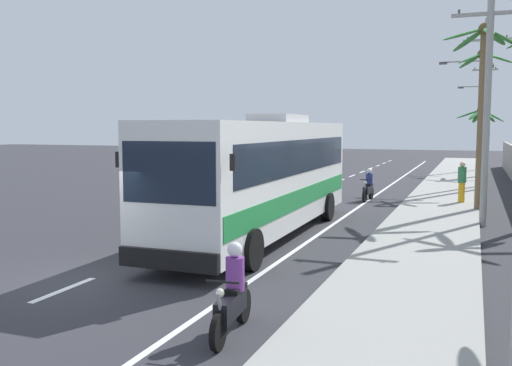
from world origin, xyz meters
TOP-DOWN VIEW (x-y plane):
  - ground_plane at (0.00, 0.00)m, footprint 160.00×160.00m
  - sidewalk_kerb at (6.80, 10.00)m, footprint 3.20×90.00m
  - lane_markings at (2.16, 14.84)m, footprint 3.64×71.18m
  - coach_bus_foreground at (1.89, 6.49)m, footprint 2.97×12.42m
  - motorcycle_beside_bus at (3.49, 16.50)m, footprint 0.56×1.96m
  - motorcycle_trailing at (4.43, -1.87)m, footprint 0.56×1.96m
  - pedestrian_near_kerb at (7.67, 16.35)m, footprint 0.36×0.36m
  - utility_pole_mid at (8.50, 10.84)m, footprint 2.55×0.24m
  - utility_pole_far at (8.48, 24.25)m, footprint 3.76×0.24m
  - utility_pole_distant at (8.63, 37.66)m, footprint 2.91×0.24m
  - palm_nearest at (8.37, 14.42)m, footprint 3.27×3.43m
  - palm_second at (8.49, 30.93)m, footprint 3.11×2.94m
  - palm_fourth at (8.39, 22.16)m, footprint 2.90×3.01m

SIDE VIEW (x-z plane):
  - ground_plane at x=0.00m, z-range 0.00..0.00m
  - lane_markings at x=2.16m, z-range 0.00..0.01m
  - sidewalk_kerb at x=6.80m, z-range 0.00..0.14m
  - motorcycle_beside_bus at x=3.49m, z-range -0.14..1.40m
  - motorcycle_trailing at x=4.43m, z-range -0.14..1.41m
  - pedestrian_near_kerb at x=7.67m, z-range 0.19..2.01m
  - coach_bus_foreground at x=1.89m, z-range 0.08..3.99m
  - palm_second at x=8.49m, z-range 1.00..5.89m
  - utility_pole_mid at x=8.50m, z-range 0.22..8.84m
  - utility_pole_distant at x=8.63m, z-range 0.29..9.11m
  - palm_nearest at x=8.37m, z-range 1.19..8.83m
  - utility_pole_far at x=8.48m, z-range 0.35..9.88m
  - palm_fourth at x=8.39m, z-range 1.47..9.06m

